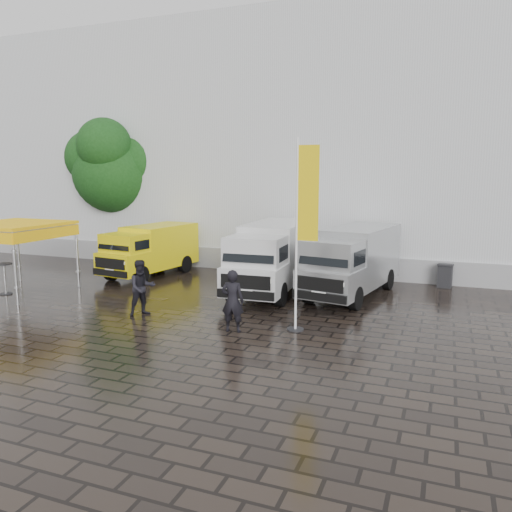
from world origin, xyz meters
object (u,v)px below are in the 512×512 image
Objects in this scene: canopy_tent at (13,227)px; person_front at (233,301)px; van_silver at (352,263)px; cocktail_table at (5,279)px; wheelie_bin at (445,276)px; person_tent at (142,288)px; flagpole at (303,224)px; van_white at (272,259)px; van_yellow at (150,251)px.

person_front is at bearing -8.73° from canopy_tent.
cocktail_table is (-12.46, -4.56, -0.68)m from van_silver.
person_front reaches higher than wheelie_bin.
canopy_tent is at bearing 119.00° from person_tent.
van_silver is 4.41m from wheelie_bin.
canopy_tent is 3.47× the size of wheelie_bin.
canopy_tent reaches higher than van_silver.
person_tent is at bearing -177.13° from flagpole.
canopy_tent reaches higher than cocktail_table.
wheelie_bin is at bearing 25.08° from cocktail_table.
wheelie_bin is 12.15m from person_tent.
van_white is 3.06m from van_silver.
flagpole is 9.01m from wheelie_bin.
person_front is (9.84, -1.51, -1.64)m from canopy_tent.
flagpole is at bearing -86.42° from van_silver.
van_yellow is at bearing 148.39° from flagpole.
van_yellow reaches higher than person_front.
flagpole is at bearing -165.14° from person_front.
van_yellow is 2.68× the size of person_tent.
flagpole reaches higher than person_tent.
person_front is at bearing -156.62° from flagpole.
van_yellow is at bearing 168.16° from van_white.
cocktail_table is at bearing -148.48° from wheelie_bin.
canopy_tent is 11.73m from flagpole.
person_front is at bearing -102.91° from van_silver.
van_white is 3.35× the size of person_tent.
person_tent is at bearing -132.77° from wheelie_bin.
person_front reaches higher than cocktail_table.
person_tent is at bearing -128.59° from van_silver.
wheelie_bin is at bearing 24.08° from canopy_tent.
van_white reaches higher than van_yellow.
van_silver is 1.76× the size of canopy_tent.
van_silver reaches higher than wheelie_bin.
van_silver is 6.18m from person_front.
person_tent is (-3.45, 0.54, -0.01)m from person_front.
van_white is 3.31× the size of person_front.
van_silver is at bearing -11.32° from person_tent.
van_silver is at bearing -133.14° from wheelie_bin.
person_tent is (-9.20, -7.94, 0.43)m from wheelie_bin.
van_yellow is at bearing 68.32° from person_tent.
van_yellow is 0.80× the size of van_white.
flagpole is 5.78m from person_tent.
cocktail_table is at bearing -159.71° from van_white.
cocktail_table reaches higher than wheelie_bin.
wheelie_bin is at bearing 18.61° from van_yellow.
person_tent is at bearing -8.67° from canopy_tent.
person_tent is (-5.31, -0.27, -2.25)m from flagpole.
person_front is at bearing -34.25° from van_yellow.
cocktail_table is at bearing -113.22° from canopy_tent.
person_front is (-2.44, -5.66, -0.35)m from van_silver.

